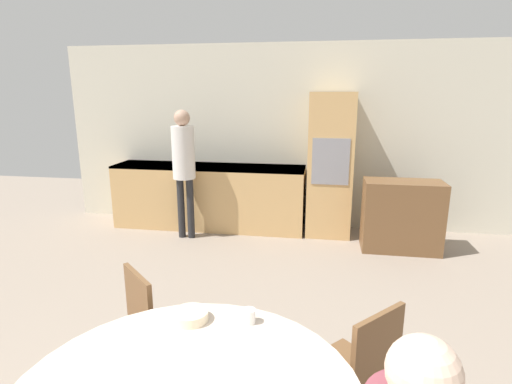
# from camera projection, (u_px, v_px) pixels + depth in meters

# --- Properties ---
(wall_back) EXTENTS (6.54, 0.05, 2.60)m
(wall_back) POSITION_uv_depth(u_px,v_px,m) (284.00, 137.00, 5.76)
(wall_back) COLOR beige
(wall_back) RESTS_ON ground_plane
(kitchen_counter) EXTENTS (2.74, 0.60, 0.91)m
(kitchen_counter) POSITION_uv_depth(u_px,v_px,m) (209.00, 196.00, 5.80)
(kitchen_counter) COLOR tan
(kitchen_counter) RESTS_ON ground_plane
(oven_unit) EXTENTS (0.59, 0.59, 1.94)m
(oven_unit) POSITION_uv_depth(u_px,v_px,m) (330.00, 165.00, 5.41)
(oven_unit) COLOR tan
(oven_unit) RESTS_ON ground_plane
(sideboard) EXTENTS (0.94, 0.45, 0.88)m
(sideboard) POSITION_uv_depth(u_px,v_px,m) (402.00, 216.00, 4.93)
(sideboard) COLOR brown
(sideboard) RESTS_ON ground_plane
(chair_far_left) EXTENTS (0.57, 0.57, 0.87)m
(chair_far_left) POSITION_uv_depth(u_px,v_px,m) (125.00, 335.00, 2.42)
(chair_far_left) COLOR brown
(chair_far_left) RESTS_ON ground_plane
(chair_far_right) EXTENTS (0.57, 0.57, 0.87)m
(chair_far_right) POSITION_uv_depth(u_px,v_px,m) (360.00, 370.00, 2.12)
(chair_far_right) COLOR brown
(chair_far_right) RESTS_ON ground_plane
(person_standing) EXTENTS (0.30, 0.30, 1.71)m
(person_standing) POSITION_uv_depth(u_px,v_px,m) (184.00, 159.00, 5.22)
(person_standing) COLOR #262628
(person_standing) RESTS_ON ground_plane
(cup) EXTENTS (0.07, 0.07, 0.08)m
(cup) POSITION_uv_depth(u_px,v_px,m) (249.00, 316.00, 2.04)
(cup) COLOR white
(cup) RESTS_ON dining_table
(bowl_near) EXTENTS (0.18, 0.18, 0.05)m
(bowl_near) POSITION_uv_depth(u_px,v_px,m) (191.00, 316.00, 2.07)
(bowl_near) COLOR beige
(bowl_near) RESTS_ON dining_table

